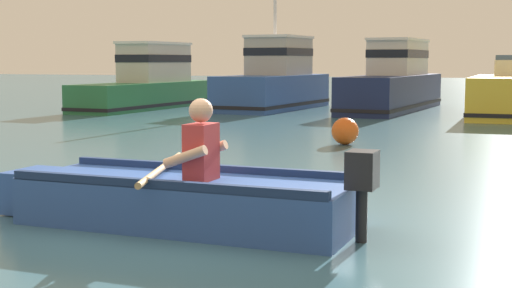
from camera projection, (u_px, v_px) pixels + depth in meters
ground_plane at (180, 220)px, 7.07m from camera, size 120.00×120.00×0.00m
rowboat_with_person at (180, 199)px, 6.82m from camera, size 3.70×1.93×1.19m
moored_boat_green at (149, 84)px, 23.51m from camera, size 1.87×6.46×2.12m
moored_boat_blue at (275, 82)px, 23.09m from camera, size 2.26×5.34×4.35m
moored_boat_navy at (394, 83)px, 22.53m from camera, size 2.09×6.91×2.20m
moored_boat_yellow at (504, 97)px, 20.01m from camera, size 1.75×5.14×1.68m
mooring_buoy at (345, 131)px, 13.35m from camera, size 0.49×0.49×0.49m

